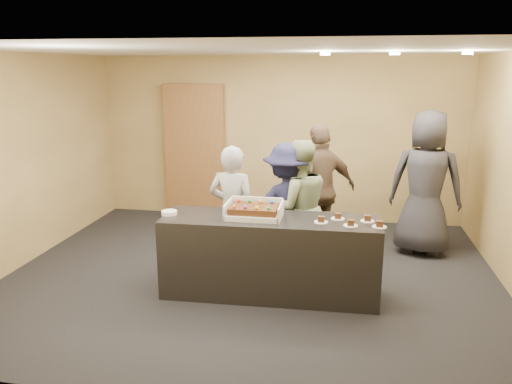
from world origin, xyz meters
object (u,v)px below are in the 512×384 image
(sheet_cake, at_px, (254,209))
(person_brown_extra, at_px, (320,190))
(cake_box, at_px, (254,213))
(person_dark_suit, at_px, (426,183))
(person_server_grey, at_px, (233,212))
(person_sage_man, at_px, (298,208))
(plate_stack, at_px, (169,213))
(person_navy_man, at_px, (287,208))
(storage_cabinet, at_px, (195,151))
(serving_counter, at_px, (270,256))

(sheet_cake, bearing_deg, person_brown_extra, 64.94)
(cake_box, distance_m, person_dark_suit, 2.63)
(sheet_cake, height_order, person_brown_extra, person_brown_extra)
(person_server_grey, bearing_deg, person_sage_man, -154.80)
(plate_stack, xyz_separation_m, person_navy_man, (1.25, 0.77, -0.10))
(person_server_grey, height_order, person_navy_man, person_navy_man)
(person_server_grey, relative_size, person_dark_suit, 0.82)
(cake_box, xyz_separation_m, person_navy_man, (0.29, 0.68, -0.13))
(storage_cabinet, height_order, cake_box, storage_cabinet)
(plate_stack, relative_size, person_sage_man, 0.10)
(cake_box, bearing_deg, person_dark_suit, 38.42)
(storage_cabinet, bearing_deg, sheet_cake, -61.89)
(storage_cabinet, xyz_separation_m, person_sage_man, (1.97, -2.19, -0.29))
(person_sage_man, xyz_separation_m, person_brown_extra, (0.23, 0.71, 0.06))
(person_sage_man, bearing_deg, storage_cabinet, -69.15)
(person_sage_man, bearing_deg, plate_stack, 7.59)
(plate_stack, height_order, person_sage_man, person_sage_man)
(person_dark_suit, bearing_deg, plate_stack, 41.00)
(storage_cabinet, xyz_separation_m, plate_stack, (0.58, -2.95, -0.20))
(person_navy_man, bearing_deg, person_server_grey, 7.61)
(serving_counter, height_order, person_navy_man, person_navy_man)
(storage_cabinet, xyz_separation_m, person_dark_suit, (3.60, -1.23, -0.13))
(serving_counter, bearing_deg, person_server_grey, 137.95)
(person_navy_man, height_order, person_brown_extra, person_brown_extra)
(person_server_grey, bearing_deg, storage_cabinet, -56.34)
(sheet_cake, height_order, plate_stack, sheet_cake)
(cake_box, bearing_deg, serving_counter, -7.13)
(plate_stack, xyz_separation_m, person_server_grey, (0.62, 0.51, -0.11))
(person_server_grey, bearing_deg, cake_box, 136.37)
(storage_cabinet, bearing_deg, person_sage_man, -48.08)
(person_navy_man, xyz_separation_m, person_brown_extra, (0.36, 0.70, 0.08))
(person_brown_extra, distance_m, person_dark_suit, 1.43)
(storage_cabinet, xyz_separation_m, person_server_grey, (1.20, -2.44, -0.31))
(serving_counter, relative_size, storage_cabinet, 1.07)
(cake_box, bearing_deg, sheet_cake, -90.83)
(serving_counter, distance_m, person_navy_man, 0.80)
(cake_box, xyz_separation_m, person_server_grey, (-0.34, 0.43, -0.13))
(cake_box, relative_size, person_brown_extra, 0.34)
(serving_counter, bearing_deg, person_brown_extra, 69.82)
(storage_cabinet, xyz_separation_m, person_brown_extra, (2.20, -1.48, -0.23))
(serving_counter, xyz_separation_m, person_brown_extra, (0.47, 1.40, 0.45))
(storage_cabinet, relative_size, plate_stack, 12.83)
(person_sage_man, height_order, person_brown_extra, person_brown_extra)
(person_dark_suit, bearing_deg, sheet_cake, 50.15)
(person_dark_suit, bearing_deg, storage_cabinet, -7.44)
(person_sage_man, bearing_deg, person_brown_extra, -129.14)
(storage_cabinet, xyz_separation_m, person_navy_man, (1.83, -2.18, -0.31))
(serving_counter, relative_size, person_navy_man, 1.47)
(storage_cabinet, height_order, person_brown_extra, storage_cabinet)
(person_server_grey, bearing_deg, plate_stack, 47.20)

